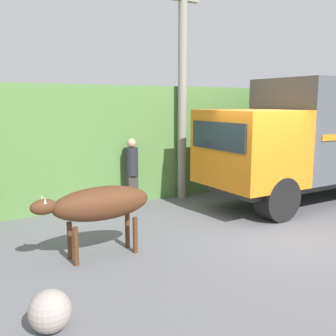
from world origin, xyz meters
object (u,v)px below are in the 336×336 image
object	(u,v)px
utility_pole	(182,85)
roadside_rock	(50,311)
cargo_truck	(318,135)
brown_cow	(100,205)
pedestrian_on_hill	(132,169)

from	to	relation	value
utility_pole	roadside_rock	xyz separation A→B (m)	(-4.90, -4.69, -2.88)
roadside_rock	utility_pole	bearing A→B (deg)	43.78
utility_pole	cargo_truck	bearing A→B (deg)	-34.36
cargo_truck	utility_pole	xyz separation A→B (m)	(-3.03, 2.07, 1.35)
cargo_truck	roadside_rock	xyz separation A→B (m)	(-7.93, -2.62, -1.53)
brown_cow	utility_pole	world-z (taller)	utility_pole
brown_cow	utility_pole	xyz separation A→B (m)	(3.53, 2.84, 2.20)
pedestrian_on_hill	utility_pole	size ratio (longest dim) A/B	0.29
cargo_truck	pedestrian_on_hill	distance (m)	5.09
cargo_truck	roadside_rock	distance (m)	8.49
utility_pole	roadside_rock	size ratio (longest dim) A/B	11.92
brown_cow	utility_pole	bearing A→B (deg)	49.50
brown_cow	roadside_rock	bearing A→B (deg)	-115.77
brown_cow	utility_pole	size ratio (longest dim) A/B	0.34
cargo_truck	utility_pole	world-z (taller)	utility_pole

